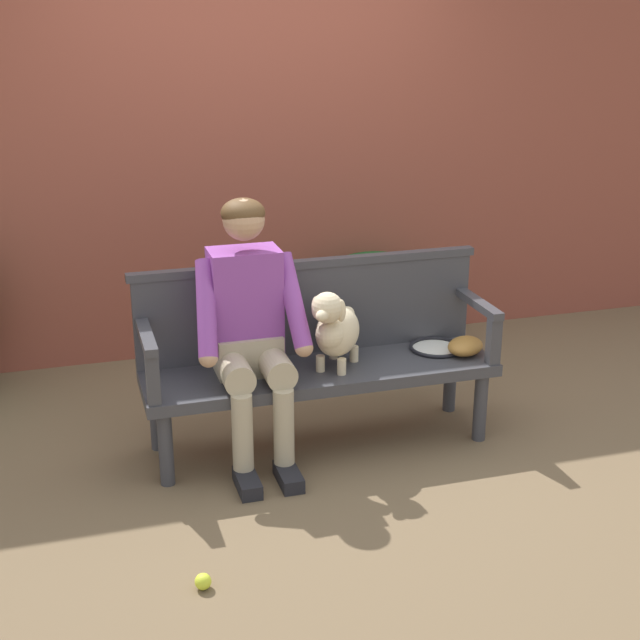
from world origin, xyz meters
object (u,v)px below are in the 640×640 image
Objects in this scene: tennis_racket at (435,345)px; garden_bench at (320,377)px; person_seated at (249,323)px; tennis_ball at (203,581)px; dog_on_bench at (335,328)px; baseball_glove at (465,346)px.

garden_bench is at bearing -172.58° from tennis_racket.
garden_bench is 1.37× the size of person_seated.
person_seated is at bearing -174.57° from tennis_racket.
tennis_ball is at bearing -112.47° from person_seated.
tennis_racket is at bearing 37.86° from tennis_ball.
dog_on_bench is 0.75× the size of tennis_racket.
dog_on_bench is 0.65m from tennis_racket.
garden_bench is 27.03× the size of tennis_ball.
dog_on_bench is at bearing -167.64° from tennis_racket.
garden_bench is 1.35m from tennis_ball.
person_seated is 1.06m from tennis_racket.
dog_on_bench is (0.42, -0.03, -0.06)m from person_seated.
dog_on_bench is at bearing -35.05° from garden_bench.
baseball_glove reaches higher than garden_bench.
dog_on_bench reaches higher than tennis_ball.
tennis_ball is at bearing -130.48° from dog_on_bench.
dog_on_bench is at bearing -4.60° from person_seated.
tennis_racket reaches higher than tennis_ball.
garden_bench is at bearing 144.95° from dog_on_bench.
tennis_ball is (-0.85, -1.00, -0.61)m from dog_on_bench.
person_seated is 19.73× the size of tennis_ball.
baseball_glove is (0.77, -0.05, 0.10)m from garden_bench.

